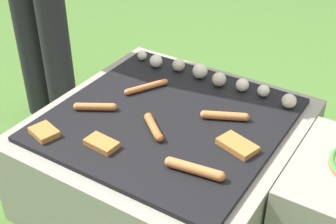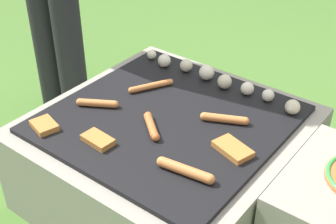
# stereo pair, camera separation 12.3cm
# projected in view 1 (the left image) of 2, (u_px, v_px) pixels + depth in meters

# --- Properties ---
(ground_plane) EXTENTS (14.00, 14.00, 0.00)m
(ground_plane) POSITION_uv_depth(u_px,v_px,m) (168.00, 193.00, 1.83)
(ground_plane) COLOR #47702D
(grill) EXTENTS (0.86, 0.86, 0.36)m
(grill) POSITION_uv_depth(u_px,v_px,m) (168.00, 158.00, 1.73)
(grill) COLOR gray
(grill) RESTS_ON ground_plane
(sausage_front_left) EXTENTS (0.19, 0.05, 0.03)m
(sausage_front_left) POSITION_uv_depth(u_px,v_px,m) (194.00, 169.00, 1.37)
(sausage_front_left) COLOR #C6753D
(sausage_front_left) RESTS_ON grill
(sausage_mid_right) EXTENTS (0.15, 0.09, 0.03)m
(sausage_mid_right) POSITION_uv_depth(u_px,v_px,m) (225.00, 116.00, 1.61)
(sausage_mid_right) COLOR #C6753D
(sausage_mid_right) RESTS_ON grill
(sausage_back_center) EXTENTS (0.10, 0.16, 0.02)m
(sausage_back_center) POSITION_uv_depth(u_px,v_px,m) (146.00, 87.00, 1.78)
(sausage_back_center) COLOR #C6753D
(sausage_back_center) RESTS_ON grill
(sausage_mid_left) EXTENTS (0.13, 0.11, 0.03)m
(sausage_mid_left) POSITION_uv_depth(u_px,v_px,m) (154.00, 127.00, 1.55)
(sausage_mid_left) COLOR #B7602D
(sausage_mid_left) RESTS_ON grill
(sausage_front_center) EXTENTS (0.14, 0.09, 0.03)m
(sausage_front_center) POSITION_uv_depth(u_px,v_px,m) (95.00, 107.00, 1.66)
(sausage_front_center) COLOR #C6753D
(sausage_front_center) RESTS_ON grill
(bread_slice_left) EXTENTS (0.11, 0.09, 0.02)m
(bread_slice_left) POSITION_uv_depth(u_px,v_px,m) (44.00, 132.00, 1.53)
(bread_slice_left) COLOR #B27033
(bread_slice_left) RESTS_ON grill
(bread_slice_center) EXTENTS (0.11, 0.07, 0.02)m
(bread_slice_center) POSITION_uv_depth(u_px,v_px,m) (102.00, 143.00, 1.48)
(bread_slice_center) COLOR #B27033
(bread_slice_center) RESTS_ON grill
(bread_slice_right) EXTENTS (0.14, 0.10, 0.02)m
(bread_slice_right) POSITION_uv_depth(u_px,v_px,m) (237.00, 145.00, 1.48)
(bread_slice_right) COLOR #B27033
(bread_slice_right) RESTS_ON grill
(mushroom_row) EXTENTS (0.70, 0.08, 0.06)m
(mushroom_row) POSITION_uv_depth(u_px,v_px,m) (211.00, 76.00, 1.82)
(mushroom_row) COLOR beige
(mushroom_row) RESTS_ON grill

